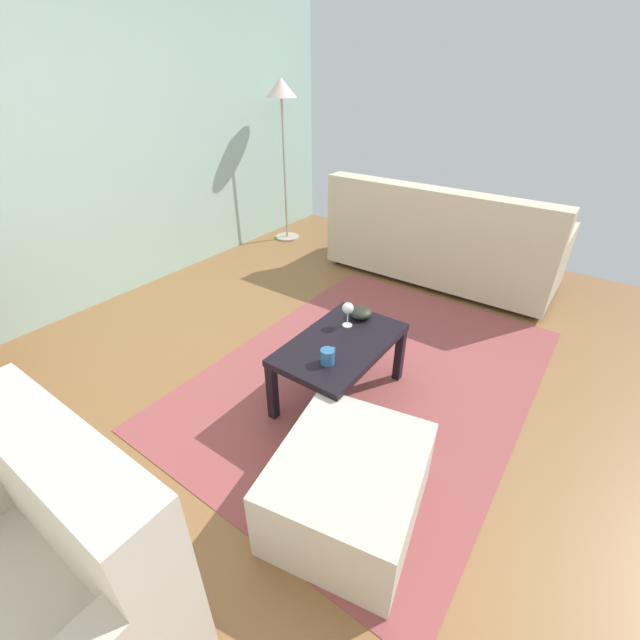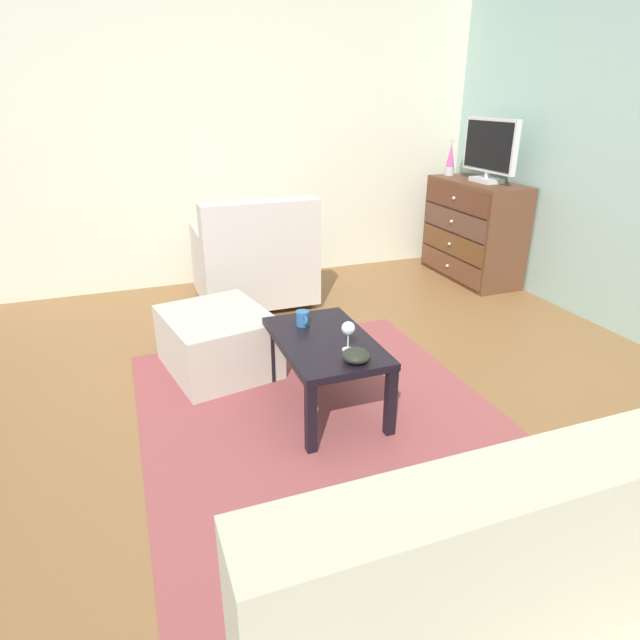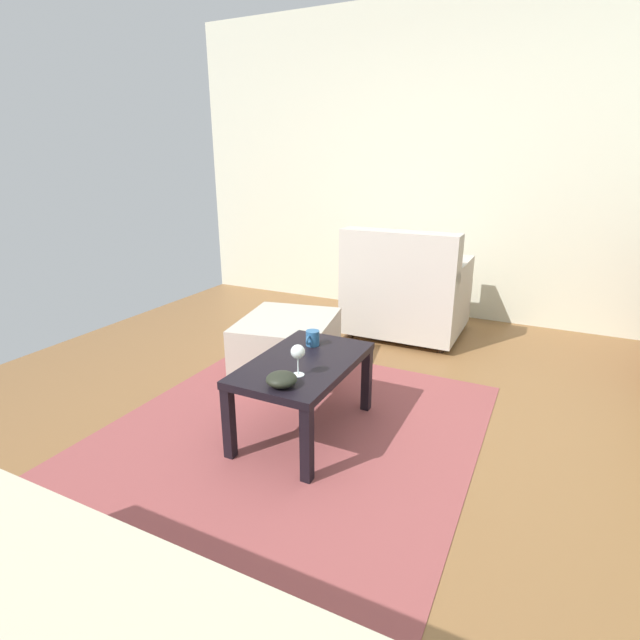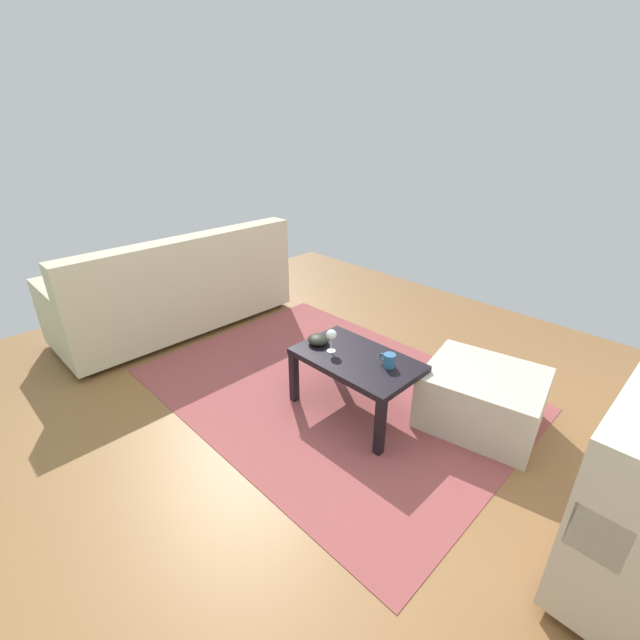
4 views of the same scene
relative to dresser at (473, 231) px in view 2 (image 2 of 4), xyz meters
The scene contains 12 objects.
ground_plane 2.70m from the dresser, 47.95° to the right, with size 5.64×5.05×0.05m, color brown.
wall_plain_left 2.31m from the dresser, 112.09° to the right, with size 0.12×5.05×2.70m, color beige.
area_rug 2.97m from the dresser, 47.67° to the right, with size 2.60×1.90×0.01m, color brown.
dresser is the anchor object (origin of this frame).
tv 0.74m from the dresser, 17.80° to the left, with size 0.68×0.18×0.54m.
lava_lamp 0.73m from the dresser, behind, with size 0.09×0.09×0.33m.
coffee_table 2.71m from the dresser, 51.50° to the right, with size 0.81×0.49×0.42m.
wine_glass 2.77m from the dresser, 47.98° to the right, with size 0.07×0.07×0.16m.
mug 2.62m from the dresser, 55.87° to the right, with size 0.11×0.08×0.08m.
bowl_decorative 2.87m from the dresser, 46.16° to the right, with size 0.14×0.14×0.07m, color black.
armchair 2.08m from the dresser, 90.77° to the right, with size 0.80×0.91×0.90m.
ottoman 2.80m from the dresser, 68.31° to the right, with size 0.70×0.60×0.38m, color #B8B1A2.
Camera 2 is at (2.35, -1.08, 1.64)m, focal length 30.12 mm.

